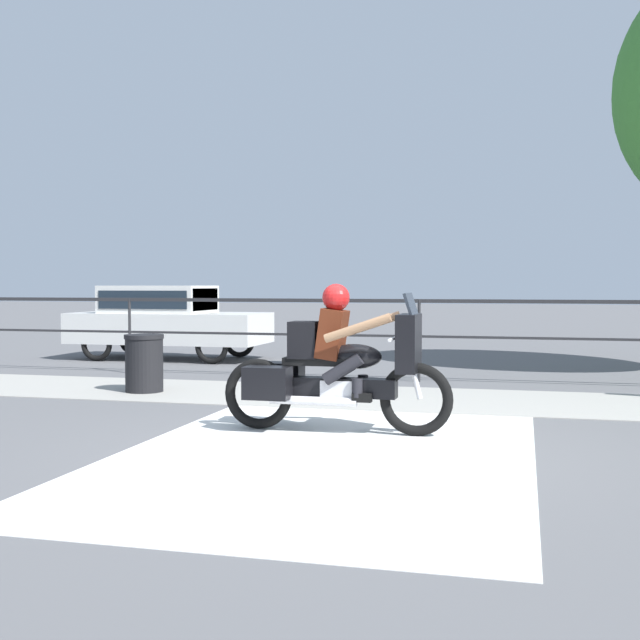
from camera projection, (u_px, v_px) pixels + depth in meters
The scene contains 7 objects.
ground_plane at pixel (347, 447), 7.69m from camera, with size 120.00×120.00×0.00m, color #565659.
sidewalk_band at pixel (400, 398), 10.98m from camera, with size 44.00×2.40×0.01m, color #99968E.
crosswalk_band at pixel (330, 450), 7.52m from camera, with size 3.74×6.00×0.01m, color silver.
fence_railing at pixel (419, 317), 12.82m from camera, with size 36.00×0.05×1.33m.
motorcycle at pixel (335, 366), 8.42m from camera, with size 2.47×0.76×1.57m.
parked_car at pixel (166, 317), 16.80m from camera, with size 4.06×1.71×1.54m.
trash_bin at pixel (144, 363), 11.60m from camera, with size 0.57×0.57×0.84m.
Camera 1 is at (1.63, -7.45, 1.55)m, focal length 45.00 mm.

